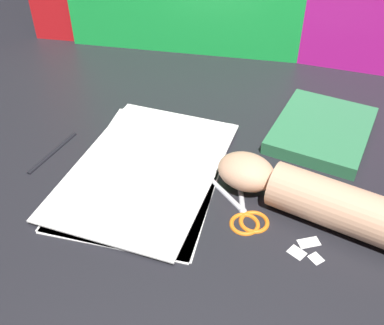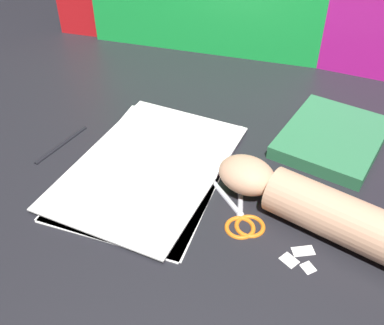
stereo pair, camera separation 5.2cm
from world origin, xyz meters
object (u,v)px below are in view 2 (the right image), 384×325
(hand_forearm, at_px, (317,208))
(scissors, at_px, (241,215))
(paper_stack, at_px, (151,167))
(book_closed, at_px, (332,138))

(hand_forearm, bearing_deg, scissors, -168.37)
(paper_stack, xyz_separation_m, scissors, (0.18, -0.06, -0.00))
(hand_forearm, bearing_deg, paper_stack, 172.74)
(hand_forearm, bearing_deg, book_closed, 89.59)
(paper_stack, relative_size, book_closed, 1.51)
(scissors, height_order, hand_forearm, hand_forearm)
(book_closed, relative_size, scissors, 1.72)
(paper_stack, bearing_deg, scissors, -18.21)
(paper_stack, xyz_separation_m, book_closed, (0.29, 0.19, 0.01))
(book_closed, height_order, scissors, book_closed)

